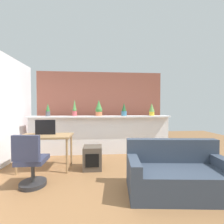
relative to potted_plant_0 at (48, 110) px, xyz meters
name	(u,v)px	position (x,y,z in m)	size (l,w,h in m)	color
ground_plane	(102,190)	(1.47, -1.96, -1.28)	(12.00, 12.00, 0.00)	brown
divider_wall	(101,135)	(1.47, 0.04, -0.75)	(4.01, 0.16, 1.07)	white
plant_shelf	(101,117)	(1.47, 0.00, -0.19)	(4.01, 0.38, 0.04)	white
brick_wall_behind	(100,111)	(1.47, 0.64, -0.03)	(4.01, 0.10, 2.50)	brown
potted_plant_0	(48,110)	(0.00, 0.00, 0.00)	(0.12, 0.12, 0.36)	#4C4C51
potted_plant_1	(75,109)	(0.73, 0.04, 0.02)	(0.12, 0.12, 0.46)	#B7474C
potted_plant_2	(99,109)	(1.42, 0.03, 0.04)	(0.20, 0.20, 0.45)	#C66B42
potted_plant_3	(124,110)	(2.15, 0.01, 0.00)	(0.16, 0.16, 0.38)	#386B84
potted_plant_4	(152,109)	(2.98, 0.01, 0.02)	(0.16, 0.16, 0.37)	gold
desk	(46,139)	(0.27, -0.99, -0.62)	(1.10, 0.60, 0.75)	#99754C
tv_monitor	(45,127)	(0.24, -0.91, -0.37)	(0.43, 0.04, 0.33)	black
office_chair	(31,165)	(0.28, -1.77, -0.89)	(0.47, 0.47, 0.91)	#262628
side_cube_shelf	(93,158)	(1.29, -1.06, -1.03)	(0.40, 0.41, 0.50)	#4C4238
couch	(177,174)	(2.67, -2.10, -1.00)	(1.63, 0.91, 0.80)	#333D4C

